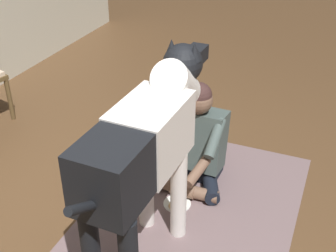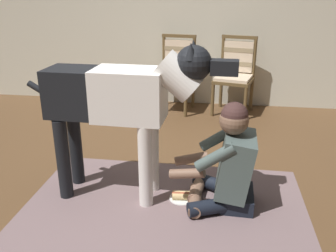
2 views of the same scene
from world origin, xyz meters
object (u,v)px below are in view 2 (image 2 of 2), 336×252
at_px(dining_chair_right_of_pair, 235,71).
at_px(large_dog, 122,100).
at_px(person_sitting_on_floor, 228,165).
at_px(dining_chair_left_of_pair, 176,69).
at_px(hot_dog_on_plate, 182,196).

relative_size(dining_chair_right_of_pair, large_dog, 0.62).
height_order(dining_chair_right_of_pair, person_sitting_on_floor, dining_chair_right_of_pair).
distance_m(dining_chair_right_of_pair, large_dog, 2.44).
bearing_deg(dining_chair_left_of_pair, person_sitting_on_floor, -73.57).
relative_size(dining_chair_left_of_pair, dining_chair_right_of_pair, 1.00).
height_order(dining_chair_right_of_pair, hot_dog_on_plate, dining_chair_right_of_pair).
height_order(large_dog, hot_dog_on_plate, large_dog).
xyz_separation_m(large_dog, hot_dog_on_plate, (0.46, -0.02, -0.77)).
bearing_deg(person_sitting_on_floor, dining_chair_right_of_pair, 87.51).
xyz_separation_m(dining_chair_left_of_pair, large_dog, (-0.12, -2.26, 0.25)).
bearing_deg(hot_dog_on_plate, dining_chair_left_of_pair, 98.35).
height_order(dining_chair_left_of_pair, large_dog, large_dog).
bearing_deg(person_sitting_on_floor, hot_dog_on_plate, 178.01).
height_order(person_sitting_on_floor, hot_dog_on_plate, person_sitting_on_floor).
relative_size(person_sitting_on_floor, hot_dog_on_plate, 4.08).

